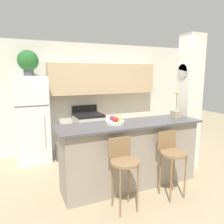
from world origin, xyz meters
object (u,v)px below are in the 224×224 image
bar_stool_right (172,154)px  orchid_vase (176,111)px  refrigerator (32,119)px  bar_stool_left (123,162)px  fruit_bowl (115,121)px  potted_plant_on_fridge (28,61)px  trash_bin (62,151)px  stove_range (89,132)px

bar_stool_right → orchid_vase: size_ratio=2.02×
refrigerator → bar_stool_left: size_ratio=1.83×
refrigerator → bar_stool_right: refrigerator is taller
bar_stool_left → fruit_bowl: 0.73m
refrigerator → bar_stool_left: refrigerator is taller
refrigerator → potted_plant_on_fridge: potted_plant_on_fridge is taller
refrigerator → trash_bin: (0.55, -0.24, -0.71)m
bar_stool_left → potted_plant_on_fridge: bearing=113.0°
refrigerator → bar_stool_right: (1.79, -2.31, -0.23)m
stove_range → potted_plant_on_fridge: potted_plant_on_fridge is taller
potted_plant_on_fridge → stove_range: bearing=2.0°
bar_stool_left → orchid_vase: orchid_vase is taller
stove_range → potted_plant_on_fridge: size_ratio=2.11×
fruit_bowl → trash_bin: bearing=110.5°
refrigerator → fruit_bowl: refrigerator is taller
bar_stool_right → orchid_vase: (0.54, 0.58, 0.51)m
bar_stool_right → fruit_bowl: (-0.67, 0.56, 0.44)m
bar_stool_left → refrigerator: bearing=113.0°
bar_stool_right → trash_bin: size_ratio=2.58×
trash_bin → bar_stool_left: bearing=-78.3°
stove_range → orchid_vase: (1.07, -1.77, 0.71)m
stove_range → bar_stool_right: 2.42m
refrigerator → orchid_vase: (2.32, -1.73, 0.27)m
bar_stool_right → potted_plant_on_fridge: bearing=127.7°
stove_range → bar_stool_left: 2.38m
trash_bin → potted_plant_on_fridge: bearing=156.4°
bar_stool_left → trash_bin: size_ratio=2.58×
potted_plant_on_fridge → trash_bin: 1.98m
orchid_vase → trash_bin: bearing=140.0°
stove_range → bar_stool_left: size_ratio=1.09×
stove_range → orchid_vase: bearing=-58.8°
bar_stool_left → orchid_vase: size_ratio=2.02×
refrigerator → bar_stool_left: bearing=-67.0°
potted_plant_on_fridge → trash_bin: (0.55, -0.24, -1.89)m
bar_stool_left → fruit_bowl: bearing=76.6°
fruit_bowl → refrigerator: bearing=122.5°
fruit_bowl → trash_bin: (-0.56, 1.51, -0.91)m
bar_stool_right → orchid_vase: bearing=47.3°
potted_plant_on_fridge → orchid_vase: (2.32, -1.73, -0.91)m
stove_range → bar_stool_right: (0.53, -2.35, 0.20)m
refrigerator → trash_bin: bearing=-23.6°
refrigerator → bar_stool_right: size_ratio=1.83×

